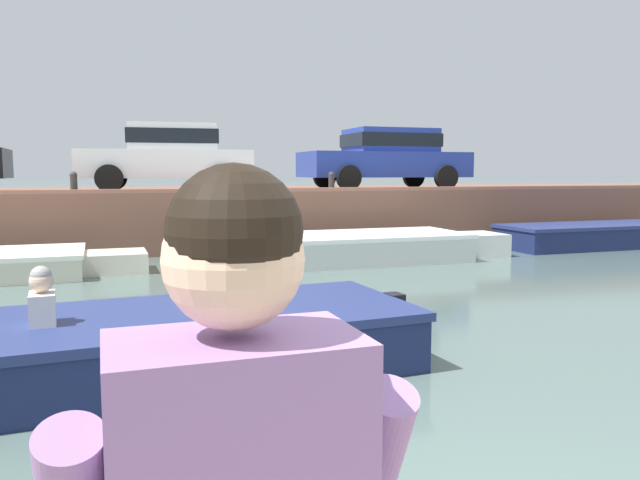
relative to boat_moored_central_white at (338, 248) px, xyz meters
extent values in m
plane|color=#4C605B|center=(-2.29, -4.20, -0.28)|extent=(400.00, 400.00, 0.00)
cube|color=brown|center=(-2.29, 4.83, 0.40)|extent=(60.00, 6.00, 1.36)
cube|color=#925F4C|center=(-2.29, 1.95, 1.12)|extent=(60.00, 0.24, 0.08)
cube|color=silver|center=(-4.25, 0.06, -0.10)|extent=(1.13, 1.10, 0.36)
cube|color=white|center=(-0.29, -0.01, -0.04)|extent=(5.75, 2.07, 0.48)
cube|color=white|center=(3.13, 0.08, -0.04)|extent=(1.17, 1.09, 0.48)
cube|color=white|center=(-0.29, -0.01, 0.24)|extent=(5.81, 2.14, 0.08)
cube|color=brown|center=(-0.72, -0.02, 0.14)|extent=(0.28, 1.75, 0.06)
cube|color=navy|center=(6.56, 0.54, -0.04)|extent=(4.46, 1.71, 0.48)
cube|color=navy|center=(6.56, 0.54, 0.24)|extent=(4.52, 1.77, 0.08)
cube|color=brown|center=(6.23, 0.53, 0.14)|extent=(0.28, 1.42, 0.06)
cube|color=navy|center=(-3.98, -6.17, -0.04)|extent=(5.04, 2.15, 0.48)
cube|color=navy|center=(-3.98, -6.17, 0.24)|extent=(5.10, 2.22, 0.08)
cube|color=brown|center=(-3.61, -6.14, 0.14)|extent=(0.38, 1.55, 0.06)
cube|color=black|center=(-1.44, -5.94, 0.06)|extent=(0.18, 0.21, 0.45)
cube|color=silver|center=(-4.71, -6.24, 0.32)|extent=(0.23, 0.34, 0.44)
sphere|color=beige|center=(-4.71, -6.24, 0.64)|extent=(0.19, 0.19, 0.19)
sphere|color=gray|center=(-4.71, -6.24, 0.68)|extent=(0.17, 0.17, 0.17)
cube|color=silver|center=(-3.00, -6.08, 0.32)|extent=(0.23, 0.34, 0.44)
sphere|color=beige|center=(-3.00, -6.08, 0.64)|extent=(0.19, 0.19, 0.19)
sphere|color=gray|center=(-3.00, -6.08, 0.68)|extent=(0.17, 0.17, 0.17)
cube|color=white|center=(-3.11, 3.39, 1.70)|extent=(3.98, 1.92, 0.64)
cube|color=white|center=(-2.96, 3.38, 2.32)|extent=(2.02, 1.62, 0.60)
cube|color=black|center=(-2.96, 3.38, 2.32)|extent=(2.10, 1.66, 0.33)
cylinder|color=black|center=(-4.36, 2.55, 1.38)|extent=(0.61, 0.21, 0.60)
cylinder|color=black|center=(-4.28, 4.34, 1.38)|extent=(0.61, 0.21, 0.60)
cylinder|color=black|center=(-1.95, 2.44, 1.38)|extent=(0.61, 0.21, 0.60)
cylinder|color=black|center=(-1.86, 4.22, 1.38)|extent=(0.61, 0.21, 0.60)
cube|color=#233893|center=(2.41, 3.39, 1.70)|extent=(4.30, 1.85, 0.64)
cube|color=#233893|center=(2.58, 3.39, 2.32)|extent=(2.17, 1.59, 0.60)
cube|color=black|center=(2.58, 3.39, 2.32)|extent=(2.25, 1.63, 0.33)
cylinder|color=black|center=(1.11, 2.46, 1.38)|extent=(0.60, 0.19, 0.60)
cylinder|color=black|center=(1.07, 4.26, 1.38)|extent=(0.60, 0.19, 0.60)
cylinder|color=black|center=(3.75, 2.52, 1.38)|extent=(0.60, 0.19, 0.60)
cylinder|color=black|center=(3.72, 4.32, 1.38)|extent=(0.60, 0.19, 0.60)
cylinder|color=#2D2B28|center=(-5.04, 2.08, 1.26)|extent=(0.14, 0.14, 0.35)
sphere|color=#2D2B28|center=(-5.04, 2.08, 1.45)|extent=(0.15, 0.15, 0.15)
cylinder|color=#2D2B28|center=(0.54, 2.08, 1.26)|extent=(0.14, 0.14, 0.35)
sphere|color=#2D2B28|center=(0.54, 2.08, 1.45)|extent=(0.15, 0.15, 0.15)
sphere|color=beige|center=(-3.89, -10.83, 1.40)|extent=(0.20, 0.20, 0.20)
sphere|color=black|center=(-3.89, -10.84, 1.44)|extent=(0.19, 0.19, 0.19)
camera|label=1|loc=(-4.03, -11.69, 1.52)|focal=35.00mm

